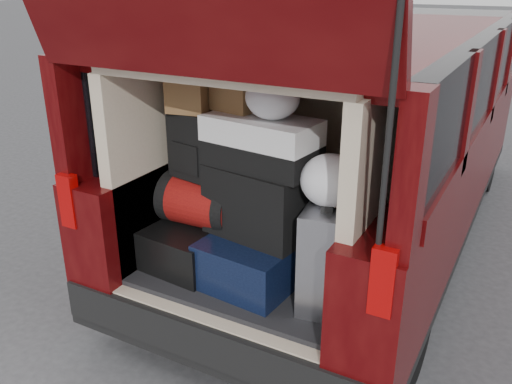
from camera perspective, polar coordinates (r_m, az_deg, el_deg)
ground at (r=3.35m, az=-1.66°, el=-18.01°), size 80.00×80.00×0.00m
minivan at (r=4.44m, az=10.33°, el=5.45°), size 1.90×5.35×2.77m
load_floor at (r=3.38m, az=0.68°, el=-11.79°), size 1.24×1.05×0.55m
black_hardshell at (r=3.26m, az=-6.23°, el=-5.24°), size 0.48×0.63×0.24m
navy_hardshell at (r=3.05m, az=0.18°, el=-6.91°), size 0.54×0.64×0.26m
silver_roller at (r=2.78m, az=7.55°, el=-6.75°), size 0.28×0.40×0.55m
red_duffel at (r=3.14m, az=-5.90°, el=-1.02°), size 0.45×0.30×0.29m
black_soft_case at (r=2.94m, az=0.30°, el=-0.96°), size 0.59×0.41×0.39m
backpack at (r=3.05m, az=-6.58°, el=4.94°), size 0.29×0.20×0.37m
twotone_duffel at (r=2.82m, az=0.57°, el=5.20°), size 0.63×0.38×0.27m
grocery_sack_lower at (r=2.99m, az=-7.07°, el=10.20°), size 0.24×0.21×0.19m
grocery_sack_upper at (r=2.93m, az=-1.95°, el=10.97°), size 0.27×0.24×0.24m
plastic_bag_center at (r=2.73m, az=1.76°, el=9.93°), size 0.30×0.29×0.22m
plastic_bag_right at (r=2.62m, az=7.87°, el=1.20°), size 0.30×0.28×0.26m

